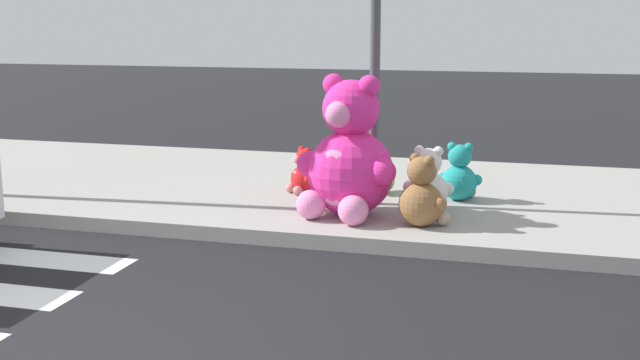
{
  "coord_description": "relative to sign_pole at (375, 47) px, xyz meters",
  "views": [
    {
      "loc": [
        2.72,
        -3.89,
        2.13
      ],
      "look_at": [
        0.62,
        3.6,
        0.55
      ],
      "focal_mm": 44.36,
      "sensor_mm": 36.0,
      "label": 1
    }
  ],
  "objects": [
    {
      "name": "sidewalk",
      "position": [
        -1.0,
        0.8,
        -1.77
      ],
      "size": [
        28.0,
        4.4,
        0.15
      ],
      "primitive_type": "cube",
      "color": "#9E9B93",
      "rests_on": "ground_plane"
    },
    {
      "name": "sign_pole",
      "position": [
        0.0,
        0.0,
        0.0
      ],
      "size": [
        0.56,
        0.11,
        3.2
      ],
      "color": "#4C4C51",
      "rests_on": "sidewalk"
    },
    {
      "name": "plush_pink_large",
      "position": [
        -0.14,
        -0.59,
        -1.12
      ],
      "size": [
        1.09,
        1.02,
        1.45
      ],
      "color": "#F22D93",
      "rests_on": "sidewalk"
    },
    {
      "name": "plush_teal",
      "position": [
        0.88,
        0.45,
        -1.44
      ],
      "size": [
        0.5,
        0.44,
        0.65
      ],
      "color": "teal",
      "rests_on": "sidewalk"
    },
    {
      "name": "plush_white",
      "position": [
        0.62,
        -0.18,
        -1.42
      ],
      "size": [
        0.54,
        0.47,
        0.7
      ],
      "color": "white",
      "rests_on": "sidewalk"
    },
    {
      "name": "plush_red",
      "position": [
        -0.89,
        0.32,
        -1.48
      ],
      "size": [
        0.39,
        0.39,
        0.54
      ],
      "color": "red",
      "rests_on": "sidewalk"
    },
    {
      "name": "plush_brown",
      "position": [
        0.66,
        -0.8,
        -1.41
      ],
      "size": [
        0.51,
        0.51,
        0.72
      ],
      "color": "olive",
      "rests_on": "sidewalk"
    },
    {
      "name": "plush_lime",
      "position": [
        -0.03,
        0.56,
        -1.5
      ],
      "size": [
        0.34,
        0.39,
        0.5
      ],
      "color": "#8CD133",
      "rests_on": "sidewalk"
    }
  ]
}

